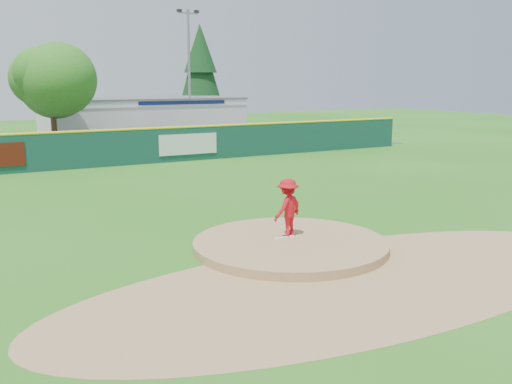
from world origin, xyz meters
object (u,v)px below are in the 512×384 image
pitcher (288,208)px  pool_building_grp (142,118)px  deciduous_tree (51,82)px  conifer_tree (201,70)px  van (176,136)px  light_pole_right (189,69)px

pitcher → pool_building_grp: 32.13m
pitcher → deciduous_tree: 24.93m
pitcher → conifer_tree: size_ratio=0.18×
pitcher → van: pitcher is taller
pitcher → light_pole_right: bearing=-129.2°
van → pool_building_grp: pool_building_grp is taller
pool_building_grp → conifer_tree: size_ratio=1.60×
conifer_tree → van: bearing=-121.7°
van → conifer_tree: (6.78, 11.01, 4.78)m
van → pool_building_grp: size_ratio=0.35×
deciduous_tree → light_pole_right: 11.75m
pool_building_grp → deciduous_tree: size_ratio=2.07×
van → deciduous_tree: 9.05m
pitcher → conifer_tree: bearing=-131.9°
pitcher → deciduous_tree: size_ratio=0.23×
conifer_tree → light_pole_right: size_ratio=0.95×
van → deciduous_tree: deciduous_tree is taller
pitcher → conifer_tree: conifer_tree is taller
conifer_tree → pitcher: bearing=-109.8°
deciduous_tree → van: bearing=-0.0°
pitcher → pool_building_grp: (5.84, 31.59, 0.57)m
van → pool_building_grp: 7.06m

